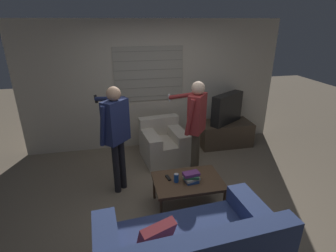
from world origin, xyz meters
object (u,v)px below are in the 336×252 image
(book_stack, at_px, (191,177))
(spare_remote, at_px, (168,178))
(armchair_beige, at_px, (163,143))
(coffee_table, at_px, (188,183))
(person_left_standing, at_px, (116,128))
(soda_can, at_px, (176,178))
(tv, at_px, (227,108))
(person_right_standing, at_px, (196,119))

(book_stack, xyz_separation_m, spare_remote, (-0.30, 0.13, -0.06))
(armchair_beige, distance_m, coffee_table, 1.50)
(coffee_table, bearing_deg, person_left_standing, 146.03)
(armchair_beige, xyz_separation_m, soda_can, (-0.11, -1.50, 0.20))
(book_stack, bearing_deg, soda_can, 170.90)
(coffee_table, height_order, spare_remote, spare_remote)
(armchair_beige, relative_size, tv, 1.16)
(tv, height_order, person_left_standing, person_left_standing)
(person_left_standing, xyz_separation_m, soda_can, (0.76, -0.63, -0.55))
(tv, xyz_separation_m, spare_remote, (-1.61, -1.71, -0.36))
(book_stack, relative_size, spare_remote, 1.81)
(tv, relative_size, spare_remote, 5.95)
(person_left_standing, height_order, soda_can, person_left_standing)
(soda_can, bearing_deg, armchair_beige, 85.93)
(tv, bearing_deg, soda_can, 17.52)
(spare_remote, bearing_deg, coffee_table, -30.10)
(tv, relative_size, soda_can, 6.38)
(coffee_table, xyz_separation_m, book_stack, (0.03, -0.04, 0.11))
(book_stack, bearing_deg, person_right_standing, 69.35)
(spare_remote, bearing_deg, person_right_standing, 38.02)
(coffee_table, bearing_deg, person_right_standing, 66.24)
(person_right_standing, height_order, spare_remote, person_right_standing)
(person_left_standing, xyz_separation_m, person_right_standing, (1.27, 0.14, -0.02))
(spare_remote, bearing_deg, tv, 36.47)
(spare_remote, bearing_deg, armchair_beige, 71.73)
(coffee_table, distance_m, spare_remote, 0.28)
(person_left_standing, relative_size, person_right_standing, 1.01)
(tv, xyz_separation_m, person_right_standing, (-1.01, -1.04, 0.23))
(armchair_beige, height_order, tv, tv)
(armchair_beige, distance_m, person_left_standing, 1.44)
(soda_can, bearing_deg, book_stack, -9.10)
(book_stack, bearing_deg, person_left_standing, 145.43)
(person_left_standing, bearing_deg, person_right_standing, -39.75)
(coffee_table, relative_size, soda_can, 7.59)
(book_stack, bearing_deg, spare_remote, 155.89)
(coffee_table, distance_m, person_right_standing, 1.06)
(soda_can, height_order, spare_remote, soda_can)
(person_left_standing, bearing_deg, soda_can, -85.69)
(person_left_standing, xyz_separation_m, spare_remote, (0.67, -0.53, -0.61))
(coffee_table, bearing_deg, spare_remote, 160.10)
(coffee_table, distance_m, person_left_standing, 1.30)
(coffee_table, height_order, person_left_standing, person_left_standing)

